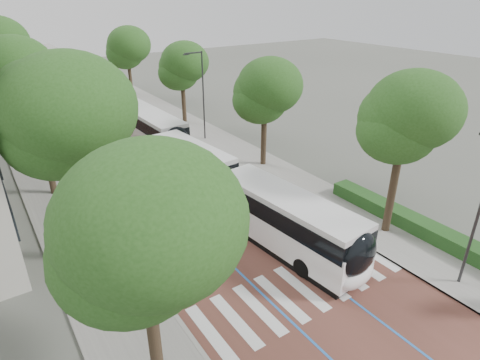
% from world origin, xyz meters
% --- Properties ---
extents(ground, '(160.00, 160.00, 0.00)m').
position_xyz_m(ground, '(0.00, 0.00, 0.00)').
color(ground, '#51544C').
rests_on(ground, ground).
extents(road, '(11.00, 140.00, 0.02)m').
position_xyz_m(road, '(0.00, 40.00, 0.01)').
color(road, '#553026').
rests_on(road, ground).
extents(sidewalk_left, '(4.00, 140.00, 0.12)m').
position_xyz_m(sidewalk_left, '(-7.50, 40.00, 0.06)').
color(sidewalk_left, gray).
rests_on(sidewalk_left, ground).
extents(sidewalk_right, '(4.00, 140.00, 0.12)m').
position_xyz_m(sidewalk_right, '(7.50, 40.00, 0.06)').
color(sidewalk_right, gray).
rests_on(sidewalk_right, ground).
extents(kerb_left, '(0.20, 140.00, 0.14)m').
position_xyz_m(kerb_left, '(-5.60, 40.00, 0.06)').
color(kerb_left, gray).
rests_on(kerb_left, ground).
extents(kerb_right, '(0.20, 140.00, 0.14)m').
position_xyz_m(kerb_right, '(5.60, 40.00, 0.06)').
color(kerb_right, gray).
rests_on(kerb_right, ground).
extents(zebra_crossing, '(10.55, 3.60, 0.01)m').
position_xyz_m(zebra_crossing, '(0.20, 1.00, 0.03)').
color(zebra_crossing, silver).
rests_on(zebra_crossing, ground).
extents(lane_line_left, '(0.12, 126.00, 0.01)m').
position_xyz_m(lane_line_left, '(-1.60, 40.00, 0.02)').
color(lane_line_left, blue).
rests_on(lane_line_left, road).
extents(lane_line_right, '(0.12, 126.00, 0.01)m').
position_xyz_m(lane_line_right, '(1.60, 40.00, 0.02)').
color(lane_line_right, blue).
rests_on(lane_line_right, road).
extents(hedge, '(1.20, 14.00, 0.80)m').
position_xyz_m(hedge, '(9.10, 0.00, 0.52)').
color(hedge, '#18471A').
rests_on(hedge, sidewalk_right).
extents(streetlight_far, '(1.82, 0.20, 8.00)m').
position_xyz_m(streetlight_far, '(6.62, 22.00, 4.82)').
color(streetlight_far, '#303032').
rests_on(streetlight_far, sidewalk_right).
extents(lamp_post_left, '(0.14, 0.14, 8.00)m').
position_xyz_m(lamp_post_left, '(-6.10, 8.00, 4.12)').
color(lamp_post_left, '#303032').
rests_on(lamp_post_left, sidewalk_left).
extents(trees_left, '(6.37, 61.04, 10.11)m').
position_xyz_m(trees_left, '(-7.50, 27.34, 6.77)').
color(trees_left, black).
rests_on(trees_left, ground).
extents(trees_right, '(5.64, 47.27, 8.82)m').
position_xyz_m(trees_right, '(7.70, 24.44, 5.98)').
color(trees_right, black).
rests_on(trees_right, ground).
extents(lead_bus, '(4.16, 18.54, 3.20)m').
position_xyz_m(lead_bus, '(1.43, 7.86, 1.63)').
color(lead_bus, black).
rests_on(lead_bus, ground).
extents(bus_queued_0, '(2.94, 12.48, 3.20)m').
position_xyz_m(bus_queued_0, '(1.86, 23.55, 1.62)').
color(bus_queued_0, white).
rests_on(bus_queued_0, ground).
extents(bus_queued_1, '(3.10, 12.50, 3.20)m').
position_xyz_m(bus_queued_1, '(2.12, 37.30, 1.62)').
color(bus_queued_1, white).
rests_on(bus_queued_1, ground).
extents(bus_queued_2, '(2.95, 12.48, 3.20)m').
position_xyz_m(bus_queued_2, '(2.61, 49.62, 1.62)').
color(bus_queued_2, white).
rests_on(bus_queued_2, ground).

